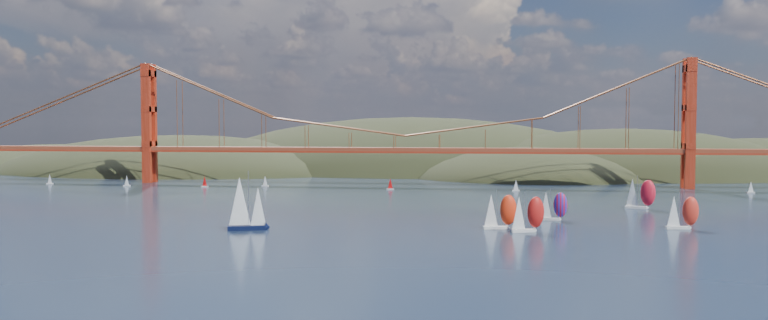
{
  "coord_description": "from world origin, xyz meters",
  "views": [
    {
      "loc": [
        35.4,
        -149.89,
        27.96
      ],
      "look_at": [
        2.58,
        90.0,
        15.78
      ],
      "focal_mm": 35.0,
      "sensor_mm": 36.0,
      "label": 1
    }
  ],
  "objects": [
    {
      "name": "ground",
      "position": [
        0.0,
        0.0,
        0.0
      ],
      "size": [
        1200.0,
        1200.0,
        0.0
      ],
      "primitive_type": "plane",
      "color": "black",
      "rests_on": "ground"
    },
    {
      "name": "headlands",
      "position": [
        44.95,
        278.29,
        -12.46
      ],
      "size": [
        725.0,
        225.0,
        96.0
      ],
      "color": "black",
      "rests_on": "ground"
    },
    {
      "name": "bridge",
      "position": [
        -1.75,
        180.0,
        32.23
      ],
      "size": [
        552.0,
        12.0,
        55.0
      ],
      "color": "brown",
      "rests_on": "ground"
    },
    {
      "name": "sloop_navy",
      "position": [
        -26.56,
        36.63,
        6.8
      ],
      "size": [
        10.45,
        7.44,
        15.4
      ],
      "rotation": [
        0.0,
        0.0,
        0.32
      ],
      "color": "black",
      "rests_on": "ground"
    },
    {
      "name": "racer_0",
      "position": [
        38.95,
        47.53,
        4.83
      ],
      "size": [
        9.11,
        4.9,
        10.22
      ],
      "rotation": [
        0.0,
        0.0,
        0.21
      ],
      "color": "white",
      "rests_on": "ground"
    },
    {
      "name": "racer_1",
      "position": [
        45.83,
        42.89,
        4.85
      ],
      "size": [
        9.18,
        5.95,
        10.26
      ],
      "rotation": [
        0.0,
        0.0,
        0.35
      ],
      "color": "white",
      "rests_on": "ground"
    },
    {
      "name": "racer_2",
      "position": [
        86.34,
        53.72,
        4.6
      ],
      "size": [
        8.62,
        4.0,
        9.73
      ],
      "rotation": [
        0.0,
        0.0,
        0.13
      ],
      "color": "white",
      "rests_on": "ground"
    },
    {
      "name": "racer_3",
      "position": [
        84.77,
        100.01,
        5.09
      ],
      "size": [
        9.62,
        5.81,
        10.77
      ],
      "rotation": [
        0.0,
        0.0,
        -0.3
      ],
      "color": "white",
      "rests_on": "ground"
    },
    {
      "name": "racer_rwb",
      "position": [
        54.39,
        67.24,
        4.29
      ],
      "size": [
        7.93,
        3.29,
        9.07
      ],
      "rotation": [
        0.0,
        0.0,
        -0.05
      ],
      "color": "silver",
      "rests_on": "ground"
    },
    {
      "name": "distant_boat_0",
      "position": [
        -160.39,
        163.89,
        2.41
      ],
      "size": [
        3.0,
        2.0,
        4.7
      ],
      "color": "silver",
      "rests_on": "ground"
    },
    {
      "name": "distant_boat_1",
      "position": [
        -120.76,
        158.59,
        2.41
      ],
      "size": [
        3.0,
        2.0,
        4.7
      ],
      "color": "silver",
      "rests_on": "ground"
    },
    {
      "name": "distant_boat_2",
      "position": [
        -85.28,
        159.06,
        2.41
      ],
      "size": [
        3.0,
        2.0,
        4.7
      ],
      "color": "silver",
      "rests_on": "ground"
    },
    {
      "name": "distant_boat_3",
      "position": [
        -60.13,
        165.25,
        2.41
      ],
      "size": [
        3.0,
        2.0,
        4.7
      ],
      "color": "silver",
      "rests_on": "ground"
    },
    {
      "name": "distant_boat_4",
      "position": [
        139.36,
        161.8,
        2.41
      ],
      "size": [
        3.0,
        2.0,
        4.7
      ],
      "color": "silver",
      "rests_on": "ground"
    },
    {
      "name": "distant_boat_8",
      "position": [
        47.54,
        157.71,
        2.41
      ],
      "size": [
        3.0,
        2.0,
        4.7
      ],
      "color": "silver",
      "rests_on": "ground"
    },
    {
      "name": "distant_boat_9",
      "position": [
        -4.04,
        157.87,
        2.41
      ],
      "size": [
        3.0,
        2.0,
        4.7
      ],
      "color": "silver",
      "rests_on": "ground"
    }
  ]
}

